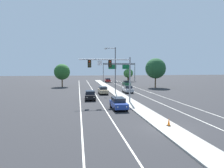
% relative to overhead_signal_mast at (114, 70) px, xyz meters
% --- Properties ---
extents(ground_plane, '(260.00, 260.00, 0.00)m').
position_rel_overhead_signal_mast_xyz_m(ground_plane, '(2.70, -14.49, -5.37)').
color(ground_plane, '#28282B').
extents(median_island, '(2.40, 110.00, 0.15)m').
position_rel_overhead_signal_mast_xyz_m(median_island, '(2.70, 3.51, -5.29)').
color(median_island, '#9E9B93').
rests_on(median_island, ground).
extents(lane_stripe_oncoming_center, '(0.14, 100.00, 0.01)m').
position_rel_overhead_signal_mast_xyz_m(lane_stripe_oncoming_center, '(-2.00, 10.51, -5.37)').
color(lane_stripe_oncoming_center, silver).
rests_on(lane_stripe_oncoming_center, ground).
extents(lane_stripe_receding_center, '(0.14, 100.00, 0.01)m').
position_rel_overhead_signal_mast_xyz_m(lane_stripe_receding_center, '(7.40, 10.51, -5.37)').
color(lane_stripe_receding_center, silver).
rests_on(lane_stripe_receding_center, ground).
extents(edge_stripe_left, '(0.14, 100.00, 0.01)m').
position_rel_overhead_signal_mast_xyz_m(edge_stripe_left, '(-5.30, 10.51, -5.37)').
color(edge_stripe_left, silver).
rests_on(edge_stripe_left, ground).
extents(edge_stripe_right, '(0.14, 100.00, 0.01)m').
position_rel_overhead_signal_mast_xyz_m(edge_stripe_right, '(10.70, 10.51, -5.37)').
color(edge_stripe_right, silver).
rests_on(edge_stripe_right, ground).
extents(overhead_signal_mast, '(8.20, 0.44, 7.20)m').
position_rel_overhead_signal_mast_xyz_m(overhead_signal_mast, '(0.00, 0.00, 0.00)').
color(overhead_signal_mast, gray).
rests_on(overhead_signal_mast, median_island).
extents(street_lamp_median, '(2.58, 0.28, 10.00)m').
position_rel_overhead_signal_mast_xyz_m(street_lamp_median, '(2.43, 13.41, 0.42)').
color(street_lamp_median, '#4C4C51').
rests_on(street_lamp_median, median_island).
extents(car_oncoming_blue, '(1.89, 4.50, 1.58)m').
position_rel_overhead_signal_mast_xyz_m(car_oncoming_blue, '(-0.15, -4.88, -4.55)').
color(car_oncoming_blue, navy).
rests_on(car_oncoming_blue, ground).
extents(car_oncoming_black, '(1.91, 4.51, 1.58)m').
position_rel_overhead_signal_mast_xyz_m(car_oncoming_black, '(-3.52, 4.24, -4.55)').
color(car_oncoming_black, black).
rests_on(car_oncoming_black, ground).
extents(car_oncoming_tan, '(1.84, 4.48, 1.58)m').
position_rel_overhead_signal_mast_xyz_m(car_oncoming_tan, '(-0.33, 11.73, -4.55)').
color(car_oncoming_tan, tan).
rests_on(car_oncoming_tan, ground).
extents(car_receding_silver, '(1.88, 4.50, 1.58)m').
position_rel_overhead_signal_mast_xyz_m(car_receding_silver, '(5.51, 13.36, -4.55)').
color(car_receding_silver, '#B7B7BC').
rests_on(car_receding_silver, ground).
extents(car_receding_green, '(1.83, 4.47, 1.58)m').
position_rel_overhead_signal_mast_xyz_m(car_receding_green, '(9.32, 30.81, -4.55)').
color(car_receding_green, '#195633').
rests_on(car_receding_green, ground).
extents(car_receding_red, '(1.84, 4.48, 1.58)m').
position_rel_overhead_signal_mast_xyz_m(car_receding_red, '(5.63, 47.10, -4.55)').
color(car_receding_red, maroon).
rests_on(car_receding_red, ground).
extents(traffic_cone_median_nose, '(0.36, 0.36, 0.74)m').
position_rel_overhead_signal_mast_xyz_m(traffic_cone_median_nose, '(2.92, -14.29, -4.86)').
color(traffic_cone_median_nose, black).
rests_on(traffic_cone_median_nose, median_island).
extents(highway_sign_gantry, '(13.28, 0.42, 7.50)m').
position_rel_overhead_signal_mast_xyz_m(highway_sign_gantry, '(10.90, 50.73, 0.79)').
color(highway_sign_gantry, gray).
rests_on(highway_sign_gantry, ground).
extents(tree_far_left_b, '(4.64, 4.64, 6.71)m').
position_rel_overhead_signal_mast_xyz_m(tree_far_left_b, '(-10.26, 30.37, -0.99)').
color(tree_far_left_b, '#4C3823').
rests_on(tree_far_left_b, ground).
extents(tree_far_right_c, '(3.54, 3.54, 5.13)m').
position_rel_overhead_signal_mast_xyz_m(tree_far_right_c, '(14.66, 49.97, -2.03)').
color(tree_far_right_c, '#4C3823').
rests_on(tree_far_right_c, ground).
extents(tree_far_right_a, '(3.49, 3.49, 5.05)m').
position_rel_overhead_signal_mast_xyz_m(tree_far_right_a, '(14.26, 49.83, -2.08)').
color(tree_far_right_a, '#4C3823').
rests_on(tree_far_right_a, ground).
extents(tree_far_right_b, '(5.74, 5.74, 8.30)m').
position_rel_overhead_signal_mast_xyz_m(tree_far_right_b, '(16.03, 23.71, 0.05)').
color(tree_far_right_b, '#4C3823').
rests_on(tree_far_right_b, ground).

